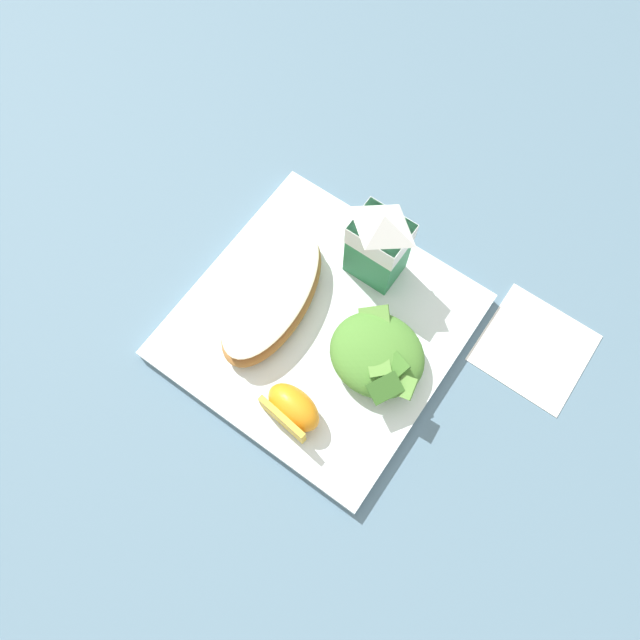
# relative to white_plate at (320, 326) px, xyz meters

# --- Properties ---
(ground) EXTENTS (3.00, 3.00, 0.00)m
(ground) POSITION_rel_white_plate_xyz_m (0.00, 0.00, -0.01)
(ground) COLOR slate
(white_plate) EXTENTS (0.28, 0.28, 0.02)m
(white_plate) POSITION_rel_white_plate_xyz_m (0.00, 0.00, 0.00)
(white_plate) COLOR silver
(white_plate) RESTS_ON ground
(cheesy_pizza_bread) EXTENTS (0.10, 0.18, 0.04)m
(cheesy_pizza_bread) POSITION_rel_white_plate_xyz_m (-0.06, -0.01, 0.03)
(cheesy_pizza_bread) COLOR #A87038
(cheesy_pizza_bread) RESTS_ON white_plate
(green_salad_pile) EXTENTS (0.10, 0.10, 0.05)m
(green_salad_pile) POSITION_rel_white_plate_xyz_m (0.07, 0.00, 0.03)
(green_salad_pile) COLOR #4C8433
(green_salad_pile) RESTS_ON white_plate
(milk_carton) EXTENTS (0.06, 0.04, 0.11)m
(milk_carton) POSITION_rel_white_plate_xyz_m (0.01, 0.09, 0.07)
(milk_carton) COLOR #2D8451
(milk_carton) RESTS_ON white_plate
(orange_wedge_front) EXTENTS (0.06, 0.04, 0.04)m
(orange_wedge_front) POSITION_rel_white_plate_xyz_m (0.03, -0.10, 0.03)
(orange_wedge_front) COLOR orange
(orange_wedge_front) RESTS_ON white_plate
(paper_napkin) EXTENTS (0.11, 0.11, 0.00)m
(paper_napkin) POSITION_rel_white_plate_xyz_m (0.20, 0.12, -0.01)
(paper_napkin) COLOR white
(paper_napkin) RESTS_ON ground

